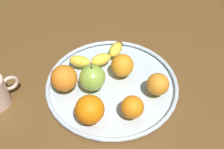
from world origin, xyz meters
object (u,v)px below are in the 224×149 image
Objects in this scene: fruit_bowl at (112,83)px; orange_center at (132,107)px; orange_back_right at (90,110)px; banana at (100,56)px; orange_front_right at (158,84)px; orange_back_left at (64,78)px; orange_front_left at (122,65)px; apple at (92,78)px.

fruit_bowl is 13.45cm from orange_center.
banana is at bearing 47.21° from orange_back_right.
orange_front_right is 0.83× the size of orange_back_right.
orange_center reaches higher than banana.
fruit_bowl is at bearing 76.02° from orange_center.
orange_center is 0.95× the size of orange_front_right.
orange_back_left is 1.26× the size of orange_center.
orange_front_left is 0.89× the size of orange_back_right.
fruit_bowl is at bearing -28.88° from orange_back_left.
banana is 2.63× the size of orange_back_left.
banana is 21.35cm from orange_front_right.
orange_back_left is 26.40cm from orange_front_right.
orange_front_left is at bearing -6.22° from apple.
orange_back_right reaches higher than orange_center.
apple is 1.30× the size of orange_front_right.
orange_back_left is at bearing 143.42° from apple.
orange_back_right is (-9.43, 5.67, 0.79)cm from orange_center.
orange_back_left is at bearing 114.98° from orange_center.
apple reaches higher than fruit_bowl.
banana is 2.41× the size of apple.
fruit_bowl is 6.54× the size of orange_center.
orange_front_left is at bearing 9.56° from fruit_bowl.
orange_front_left is at bearing 23.93° from orange_back_right.
orange_front_right is 20.58cm from orange_back_right.
apple is 18.46cm from orange_front_right.
orange_back_right reaches higher than orange_front_left.
orange_back_left is 17.56cm from orange_front_left.
orange_front_left is at bearing 104.58° from orange_front_right.
orange_back_right is (-12.54, -6.81, 4.71)cm from fruit_bowl.
fruit_bowl is at bearing -94.30° from banana.
apple reaches higher than banana.
orange_front_right is (10.71, 1.46, 0.16)cm from orange_center.
orange_front_left reaches higher than banana.
orange_front_left is (16.54, -5.86, -0.38)cm from orange_back_left.
fruit_bowl is at bearing 28.51° from orange_back_right.
fruit_bowl is 10.46cm from banana.
orange_back_left reaches higher than orange_front_right.
orange_back_right is (-0.52, -13.44, 0.02)cm from orange_back_left.
apple is at bearing 161.57° from fruit_bowl.
orange_back_left is 1.19× the size of orange_front_right.
orange_center is (-3.11, -12.49, 3.91)cm from fruit_bowl.
fruit_bowl is 1.98× the size of banana.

